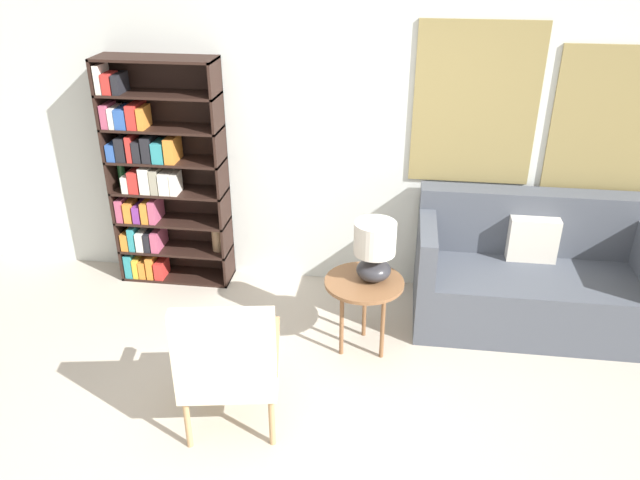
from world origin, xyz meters
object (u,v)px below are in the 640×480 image
object	(u,v)px
bookshelf	(156,179)
table_lamp	(375,248)
side_table	(364,288)
armchair	(228,359)
couch	(530,278)

from	to	relation	value
bookshelf	table_lamp	xyz separation A→B (m)	(1.81, -0.78, -0.09)
bookshelf	side_table	world-z (taller)	bookshelf
armchair	side_table	size ratio (longest dim) A/B	1.64
couch	side_table	xyz separation A→B (m)	(-1.21, -0.56, 0.15)
bookshelf	armchair	distance (m)	2.03
table_lamp	armchair	bearing A→B (deg)	-129.70
bookshelf	side_table	size ratio (longest dim) A/B	3.31
table_lamp	couch	bearing A→B (deg)	24.74
side_table	table_lamp	distance (m)	0.30
side_table	table_lamp	xyz separation A→B (m)	(0.06, 0.03, 0.30)
couch	table_lamp	bearing A→B (deg)	-155.26
armchair	side_table	distance (m)	1.14
bookshelf	table_lamp	distance (m)	1.97
couch	armchair	bearing A→B (deg)	-142.80
armchair	table_lamp	world-z (taller)	table_lamp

